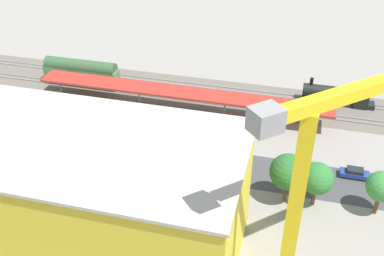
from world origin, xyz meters
name	(u,v)px	position (x,y,z in m)	size (l,w,h in m)	color
ground_plane	(222,150)	(0.00, 0.00, 0.00)	(207.18, 207.18, 0.00)	gray
rail_bed	(242,99)	(0.00, -19.28, 0.00)	(129.49, 14.39, 0.01)	#665E54
street_asphalt	(216,165)	(0.00, 4.74, 0.00)	(129.49, 9.00, 0.01)	#424244
track_rails	(242,98)	(0.00, -19.28, 0.18)	(129.47, 10.06, 0.12)	#9E9EA8
platform_canopy_near	(181,92)	(10.84, -11.05, 4.22)	(58.99, 6.01, 4.43)	#A82D23
locomotive	(339,96)	(-19.49, -22.48, 1.84)	(14.52, 3.05, 5.14)	black
freight_coach_far	(81,72)	(35.20, -16.09, 3.14)	(16.88, 3.45, 6.01)	black
parked_car_2	(354,173)	(-22.27, 1.73, 0.73)	(4.63, 1.93, 1.65)	black
parked_car_3	(302,164)	(-13.89, 1.39, 0.74)	(4.59, 2.09, 1.69)	black
construction_building	(83,197)	(12.57, 26.27, 8.33)	(39.94, 19.69, 16.66)	yellow
construction_roof_slab	(73,142)	(12.57, 26.27, 16.86)	(40.54, 20.29, 0.40)	#B7B2A8
tower_crane	(312,200)	(-14.70, 30.15, 17.72)	(19.66, 19.10, 29.66)	gray
box_truck_0	(49,157)	(27.02, 11.85, 1.59)	(9.86, 3.30, 3.23)	black
box_truck_1	(177,171)	(5.27, 10.11, 1.76)	(8.13, 2.44, 3.64)	black
box_truck_2	(189,175)	(3.10, 10.51, 1.72)	(9.35, 3.49, 3.53)	black
street_tree_0	(288,172)	(-11.92, 10.41, 5.47)	(5.46, 5.46, 8.21)	brown
street_tree_2	(317,179)	(-16.14, 10.15, 4.92)	(4.80, 4.80, 7.35)	brown
street_tree_3	(55,134)	(26.03, 10.44, 5.43)	(5.86, 5.86, 8.38)	brown
street_tree_4	(382,187)	(-25.03, 9.62, 4.98)	(4.45, 4.45, 7.25)	brown
street_tree_5	(12,127)	(35.25, 9.25, 4.48)	(4.93, 4.93, 6.96)	brown
traffic_light	(85,139)	(21.21, 9.67, 4.74)	(0.50, 0.36, 7.23)	#333333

